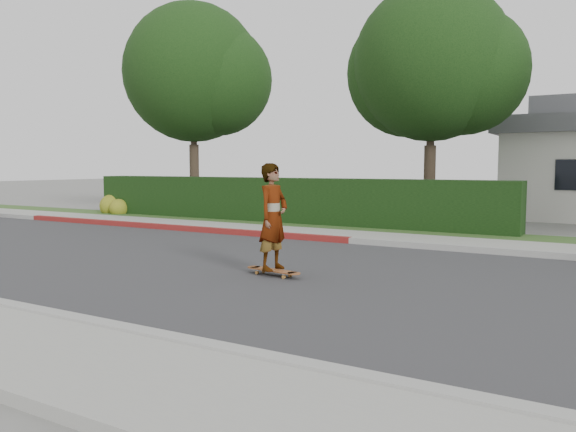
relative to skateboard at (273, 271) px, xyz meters
The scene contains 13 objects.
ground 1.55m from the skateboard, 168.56° to the left, with size 120.00×120.00×0.00m, color slate.
road 1.55m from the skateboard, 168.56° to the left, with size 60.00×8.00×0.01m, color #2D2D30.
curb_near 4.09m from the skateboard, 111.84° to the right, with size 60.00×0.20×0.15m, color #9E9E99.
curb_far 4.66m from the skateboard, 109.03° to the left, with size 60.00×0.20×0.15m, color #9E9E99.
curb_red_section 7.87m from the skateboard, 145.94° to the left, with size 12.00×0.21×0.15m, color maroon.
sidewalk_far 5.52m from the skateboard, 105.98° to the left, with size 60.00×1.60×0.12m, color gray.
planting_strip 7.07m from the skateboard, 102.41° to the left, with size 60.00×1.60×0.10m, color #2D4C1E.
hedge 8.79m from the skateboard, 121.05° to the left, with size 15.00×1.00×1.50m, color black.
flowering_shrub 13.51m from the skateboard, 148.58° to the left, with size 1.40×1.00×0.90m.
tree_left 13.76m from the skateboard, 135.12° to the left, with size 5.99×5.21×8.00m.
tree_center 10.64m from the skateboard, 90.21° to the left, with size 5.66×4.84×7.44m.
skateboard is the anchor object (origin of this frame).
skateboarder 0.93m from the skateboard, 90.00° to the right, with size 0.66×0.44×1.82m, color white.
Camera 1 is at (6.51, -8.37, 1.88)m, focal length 35.00 mm.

